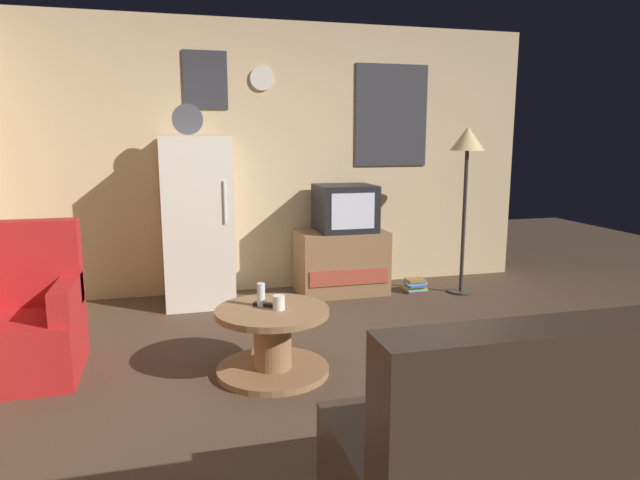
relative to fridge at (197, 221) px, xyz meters
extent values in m
plane|color=#4C3828|center=(0.77, -2.07, -0.75)|extent=(12.00, 12.00, 0.00)
cube|color=#D1B284|center=(0.77, 0.38, 0.53)|extent=(5.20, 0.10, 2.57)
cube|color=#333338|center=(1.96, 0.32, 0.95)|extent=(0.76, 0.02, 1.00)
cube|color=#333338|center=(0.14, 0.32, 1.25)|extent=(0.40, 0.02, 0.52)
cylinder|color=silver|center=(0.66, 0.32, 1.28)|extent=(0.22, 0.03, 0.22)
cube|color=silver|center=(0.00, 0.00, 0.00)|extent=(0.60, 0.60, 1.50)
cylinder|color=silver|center=(0.22, -0.30, 0.20)|extent=(0.02, 0.02, 0.36)
cylinder|color=#4C4C51|center=(-0.05, -0.08, 0.89)|extent=(0.26, 0.04, 0.26)
cube|color=#8E6642|center=(1.35, 0.01, -0.45)|extent=(0.84, 0.52, 0.61)
cube|color=#AD4733|center=(1.35, -0.26, -0.54)|extent=(0.76, 0.01, 0.15)
cube|color=black|center=(1.38, 0.01, 0.07)|extent=(0.54, 0.50, 0.44)
cube|color=silver|center=(1.38, -0.25, 0.07)|extent=(0.41, 0.01, 0.33)
cylinder|color=#332D28|center=(2.47, -0.31, -0.74)|extent=(0.24, 0.24, 0.02)
cylinder|color=#332D28|center=(2.47, -0.31, -0.05)|extent=(0.04, 0.04, 1.40)
cone|color=#F2D18C|center=(2.47, -0.31, 0.73)|extent=(0.32, 0.32, 0.22)
cylinder|color=#8E6642|center=(0.37, -1.72, -0.73)|extent=(0.72, 0.72, 0.04)
cylinder|color=#8E6642|center=(0.37, -1.72, -0.54)|extent=(0.24, 0.24, 0.39)
cylinder|color=#8E6642|center=(0.37, -1.72, -0.35)|extent=(0.72, 0.72, 0.04)
cylinder|color=silver|center=(0.31, -1.65, -0.25)|extent=(0.05, 0.05, 0.15)
cylinder|color=silver|center=(0.41, -1.75, -0.28)|extent=(0.08, 0.08, 0.09)
cube|color=black|center=(0.33, -1.65, -0.31)|extent=(0.15, 0.12, 0.02)
cube|color=red|center=(-1.16, -1.38, -0.55)|extent=(0.68, 0.68, 0.40)
cube|color=red|center=(-1.16, -1.12, -0.07)|extent=(0.68, 0.16, 0.56)
cube|color=red|center=(-0.88, -1.38, -0.25)|extent=(0.12, 0.60, 0.20)
cube|color=#38281E|center=(1.19, -3.36, -0.55)|extent=(1.70, 0.80, 0.40)
cube|color=#38281E|center=(1.19, -3.66, -0.09)|extent=(1.70, 0.20, 0.52)
cube|color=#953488|center=(2.05, -0.17, -0.74)|extent=(0.19, 0.15, 0.02)
cube|color=#64C96E|center=(2.05, -0.17, -0.72)|extent=(0.20, 0.17, 0.02)
cube|color=tan|center=(2.05, -0.17, -0.70)|extent=(0.19, 0.12, 0.02)
cube|color=#3C5BA6|center=(2.05, -0.17, -0.69)|extent=(0.17, 0.17, 0.02)
cube|color=#5BA3C8|center=(2.05, -0.17, -0.66)|extent=(0.21, 0.13, 0.03)
cube|color=olive|center=(2.05, -0.17, -0.64)|extent=(0.17, 0.15, 0.02)
camera|label=1|loc=(-0.21, -5.08, 0.73)|focal=31.55mm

